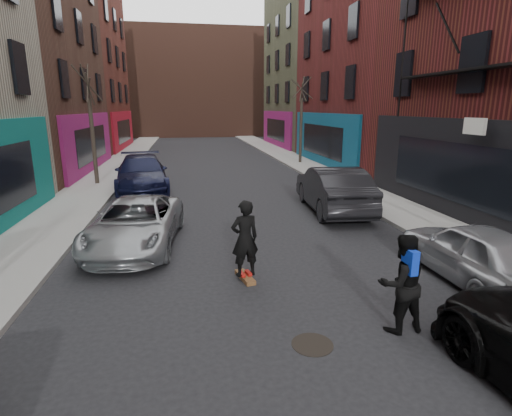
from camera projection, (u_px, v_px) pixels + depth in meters
name	position (u px, v px, depth m)	size (l,w,h in m)	color
sidewalk_left	(128.00, 157.00, 31.71)	(2.50, 84.00, 0.13)	gray
sidewalk_right	(281.00, 154.00, 33.82)	(2.50, 84.00, 0.13)	gray
buildings_right	(492.00, 21.00, 19.74)	(12.00, 56.00, 16.00)	#46271E
building_far	(195.00, 84.00, 55.90)	(40.00, 10.00, 14.00)	#47281E
tree_left_far	(91.00, 118.00, 19.45)	(2.00, 2.00, 6.50)	black
tree_right_far	(301.00, 112.00, 27.24)	(2.00, 2.00, 6.80)	black
parked_left_far	(136.00, 224.00, 11.26)	(2.24, 4.86, 1.35)	gray
parked_left_end	(142.00, 173.00, 18.85)	(2.31, 5.69, 1.65)	black
parked_right_far	(475.00, 252.00, 8.98)	(1.63, 4.06, 1.38)	#999BA1
parked_right_end	(333.00, 189.00, 15.14)	(1.82, 5.21, 1.72)	black
skateboard	(245.00, 277.00, 9.21)	(0.22, 0.80, 0.10)	brown
skateboarder	(245.00, 239.00, 8.98)	(0.65, 0.43, 1.78)	black
pedestrian	(401.00, 283.00, 6.91)	(0.91, 0.73, 1.78)	black
manhole	(312.00, 344.00, 6.67)	(0.70, 0.70, 0.01)	black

